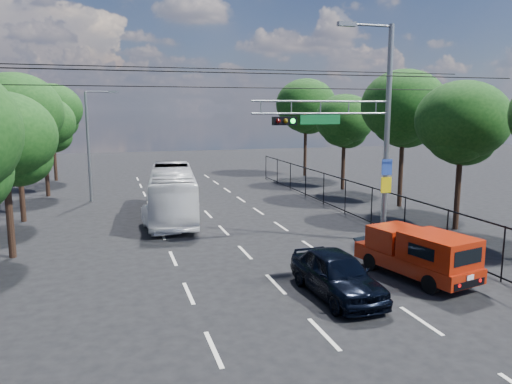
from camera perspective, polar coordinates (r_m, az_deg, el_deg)
name	(u,v)px	position (r m, az deg, el deg)	size (l,w,h in m)	color
ground	(324,334)	(13.97, 7.74, -15.78)	(120.00, 120.00, 0.00)	black
lane_markings	(215,222)	(26.69, -4.67, -3.39)	(6.12, 38.00, 0.01)	beige
signal_mast	(363,125)	(22.17, 12.09, 7.47)	(6.43, 0.39, 9.50)	slate
streetlight_left	(91,141)	(33.56, -18.35, 5.59)	(2.09, 0.22, 7.08)	slate
utility_wires	(239,77)	(21.03, -1.96, 13.00)	(22.00, 5.04, 0.74)	black
fence_right	(361,201)	(27.38, 11.88, -1.04)	(0.06, 34.03, 2.00)	black
tree_right_b	(462,127)	(26.34, 22.48, 6.85)	(4.50, 4.50, 7.31)	black
tree_right_c	(404,112)	(31.55, 16.52, 8.73)	(5.10, 5.10, 8.29)	black
tree_right_d	(344,124)	(37.46, 10.08, 7.68)	(4.32, 4.32, 7.02)	black
tree_right_e	(306,109)	(44.82, 5.73, 9.44)	(5.28, 5.28, 8.58)	black
tree_left_b	(4,144)	(21.90, -26.82, 4.92)	(4.08, 4.08, 6.63)	black
tree_left_c	(16,119)	(28.86, -25.70, 7.48)	(4.80, 4.80, 7.80)	black
tree_left_d	(44,127)	(36.75, -23.07, 6.83)	(4.20, 4.20, 6.83)	black
tree_left_e	(52,114)	(44.71, -22.27, 8.27)	(4.92, 4.92, 7.99)	black
red_pickup	(417,252)	(18.61, 17.95, -6.59)	(2.69, 4.96, 1.76)	black
navy_hatchback	(337,274)	(16.33, 9.23, -9.23)	(1.74, 4.32, 1.47)	black
white_bus	(173,192)	(27.91, -9.52, -0.04)	(2.32, 9.93, 2.77)	silver
white_van	(160,218)	(25.08, -10.91, -2.96)	(1.29, 3.71, 1.22)	white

